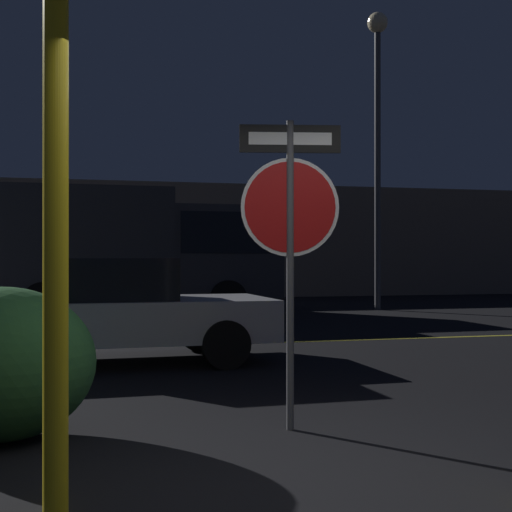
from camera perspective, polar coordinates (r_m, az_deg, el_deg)
The scene contains 9 objects.
ground_plane at distance 4.27m, azimuth 2.75°, elevation -18.77°, with size 260.00×260.00×0.00m, color black.
road_center_stripe at distance 11.15m, azimuth -7.96°, elevation -7.13°, with size 43.93×0.12×0.01m, color gold.
stop_sign at distance 5.66m, azimuth 2.75°, elevation 3.50°, with size 0.80×0.18×2.45m.
yellow_pole_left at distance 3.88m, azimuth -15.73°, elevation 4.71°, with size 0.13×0.13×3.38m, color yellow.
hedge_bush_2 at distance 5.68m, azimuth -19.68°, elevation -8.11°, with size 1.38×1.19×1.15m, color #2D6633.
passing_car_3 at distance 9.43m, azimuth -11.01°, elevation -4.30°, with size 4.03×2.04×1.36m.
delivery_truck at distance 17.24m, azimuth -9.47°, elevation 0.80°, with size 6.93×2.67×2.97m.
street_lamp at distance 19.25m, azimuth 9.70°, elevation 11.90°, with size 0.53×0.53×7.77m.
building_backdrop at distance 25.43m, azimuth -5.37°, elevation 1.18°, with size 37.28×3.04×3.88m, color #7A6B5B.
Camera 1 is at (-1.17, -3.87, 1.36)m, focal length 50.00 mm.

